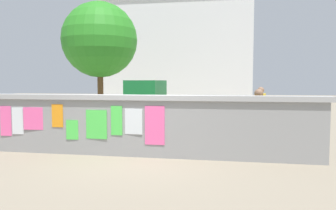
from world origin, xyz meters
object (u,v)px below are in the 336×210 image
object	(u,v)px
motorcycle	(62,125)
bicycle_near	(197,135)
person_bystander	(258,114)
person_walking	(261,105)
auto_rickshaw_truck	(171,106)
tree_roadside	(100,40)

from	to	relation	value
motorcycle	bicycle_near	size ratio (longest dim) A/B	1.13
bicycle_near	person_bystander	world-z (taller)	person_bystander
motorcycle	person_walking	xyz separation A→B (m)	(6.17, 2.33, 0.52)
bicycle_near	person_walking	world-z (taller)	person_walking
auto_rickshaw_truck	bicycle_near	size ratio (longest dim) A/B	2.25
bicycle_near	person_bystander	xyz separation A→B (m)	(1.56, -0.37, 0.62)
bicycle_near	person_bystander	size ratio (longest dim) A/B	1.02
person_walking	person_bystander	bearing A→B (deg)	-96.81
auto_rickshaw_truck	motorcycle	distance (m)	3.92
bicycle_near	tree_roadside	world-z (taller)	tree_roadside
tree_roadside	person_walking	bearing A→B (deg)	-35.80
auto_rickshaw_truck	bicycle_near	world-z (taller)	auto_rickshaw_truck
person_bystander	tree_roadside	xyz separation A→B (m)	(-7.88, 9.17, 3.17)
person_bystander	tree_roadside	distance (m)	12.50
auto_rickshaw_truck	person_walking	world-z (taller)	auto_rickshaw_truck
person_walking	person_bystander	xyz separation A→B (m)	(-0.38, -3.21, 0.00)
auto_rickshaw_truck	tree_roadside	distance (m)	8.42
bicycle_near	tree_roadside	xyz separation A→B (m)	(-6.32, 8.80, 3.79)
motorcycle	person_bystander	bearing A→B (deg)	-8.58
person_walking	auto_rickshaw_truck	bearing A→B (deg)	177.82
auto_rickshaw_truck	person_walking	xyz separation A→B (m)	(3.15, -0.12, 0.09)
auto_rickshaw_truck	motorcycle	size ratio (longest dim) A/B	1.99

